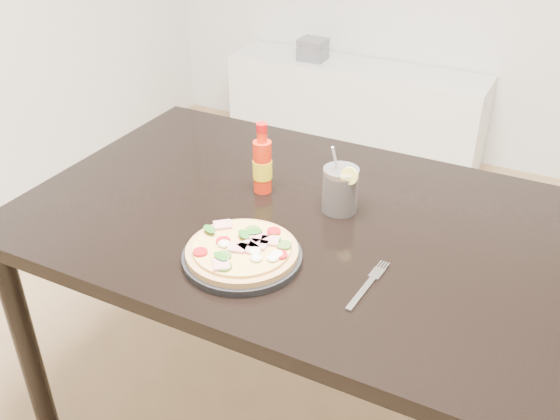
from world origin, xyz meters
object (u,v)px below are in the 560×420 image
at_px(dining_table, 301,243).
at_px(media_console, 354,110).
at_px(fork, 369,283).
at_px(cola_cup, 340,191).
at_px(plate, 242,257).
at_px(pizza, 243,250).
at_px(hot_sauce_bottle, 262,165).

relative_size(dining_table, media_console, 1.00).
bearing_deg(media_console, dining_table, -73.34).
bearing_deg(fork, media_console, 115.54).
relative_size(cola_cup, media_console, 0.13).
height_order(plate, fork, plate).
distance_m(dining_table, media_console, 1.99).
bearing_deg(dining_table, cola_cup, 42.78).
relative_size(plate, pizza, 1.07).
xyz_separation_m(plate, fork, (0.28, 0.04, -0.01)).
bearing_deg(hot_sauce_bottle, cola_cup, 0.41).
distance_m(dining_table, pizza, 0.26).
distance_m(cola_cup, media_console, 1.99).
xyz_separation_m(fork, media_console, (-0.80, 2.05, -0.50)).
relative_size(hot_sauce_bottle, fork, 1.02).
height_order(dining_table, fork, fork).
bearing_deg(fork, pizza, -166.77).
relative_size(dining_table, cola_cup, 7.87).
height_order(pizza, media_console, pizza).
relative_size(plate, fork, 1.41).
height_order(pizza, fork, pizza).
xyz_separation_m(plate, pizza, (0.00, 0.00, 0.02)).
height_order(dining_table, hot_sauce_bottle, hot_sauce_bottle).
bearing_deg(pizza, dining_table, 81.33).
relative_size(dining_table, plate, 5.25).
height_order(plate, cola_cup, cola_cup).
xyz_separation_m(dining_table, pizza, (-0.04, -0.23, 0.11)).
relative_size(pizza, media_console, 0.18).
relative_size(hot_sauce_bottle, media_console, 0.14).
xyz_separation_m(pizza, media_console, (-0.52, 2.10, -0.53)).
xyz_separation_m(cola_cup, media_console, (-0.63, 1.80, -0.56)).
distance_m(plate, cola_cup, 0.32).
height_order(pizza, hot_sauce_bottle, hot_sauce_bottle).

